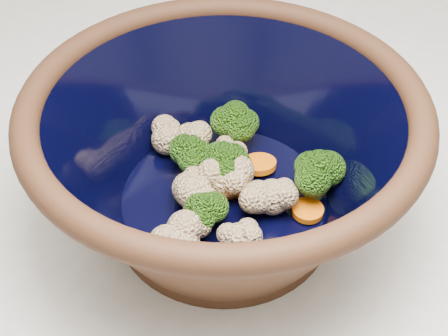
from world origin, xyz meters
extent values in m
cylinder|color=black|center=(-0.09, 0.03, 0.91)|extent=(0.20, 0.20, 0.01)
torus|color=black|center=(-0.09, 0.03, 1.04)|extent=(0.34, 0.34, 0.02)
cylinder|color=black|center=(-0.09, 0.03, 0.93)|extent=(0.19, 0.19, 0.00)
cylinder|color=#608442|center=(-0.08, 0.04, 0.94)|extent=(0.01, 0.01, 0.02)
ellipsoid|color=#387015|center=(-0.08, 0.04, 0.96)|extent=(0.04, 0.04, 0.03)
cylinder|color=#608442|center=(-0.11, 0.07, 0.94)|extent=(0.01, 0.01, 0.02)
ellipsoid|color=#387015|center=(-0.11, 0.07, 0.96)|extent=(0.04, 0.04, 0.03)
cylinder|color=#608442|center=(-0.01, 0.01, 0.94)|extent=(0.01, 0.01, 0.02)
ellipsoid|color=#387015|center=(-0.01, 0.01, 0.97)|extent=(0.04, 0.04, 0.04)
cylinder|color=#608442|center=(-0.11, -0.01, 0.94)|extent=(0.01, 0.01, 0.02)
ellipsoid|color=#387015|center=(-0.11, -0.01, 0.96)|extent=(0.04, 0.04, 0.03)
cylinder|color=#608442|center=(-0.06, 0.10, 0.94)|extent=(0.01, 0.01, 0.02)
ellipsoid|color=#387015|center=(-0.06, 0.10, 0.97)|extent=(0.04, 0.04, 0.04)
cylinder|color=#608442|center=(-0.08, 0.05, 0.94)|extent=(0.01, 0.01, 0.02)
ellipsoid|color=#387015|center=(-0.08, 0.05, 0.96)|extent=(0.04, 0.04, 0.03)
sphere|color=beige|center=(-0.06, 0.01, 0.95)|extent=(0.03, 0.03, 0.03)
sphere|color=beige|center=(-0.12, 0.03, 0.95)|extent=(0.03, 0.03, 0.03)
sphere|color=beige|center=(-0.10, 0.10, 0.95)|extent=(0.03, 0.03, 0.03)
sphere|color=beige|center=(-0.14, -0.03, 0.95)|extent=(0.03, 0.03, 0.03)
sphere|color=beige|center=(-0.08, 0.05, 0.95)|extent=(0.03, 0.03, 0.03)
sphere|color=beige|center=(-0.05, 0.00, 0.95)|extent=(0.03, 0.03, 0.03)
sphere|color=beige|center=(-0.08, 0.07, 0.95)|extent=(0.03, 0.03, 0.03)
sphere|color=beige|center=(-0.13, 0.10, 0.95)|extent=(0.03, 0.03, 0.03)
sphere|color=beige|center=(-0.13, -0.01, 0.95)|extent=(0.03, 0.03, 0.03)
sphere|color=beige|center=(-0.11, 0.01, 0.95)|extent=(0.03, 0.03, 0.03)
sphere|color=beige|center=(-0.09, -0.03, 0.95)|extent=(0.03, 0.03, 0.03)
sphere|color=beige|center=(-0.09, 0.03, 0.95)|extent=(0.03, 0.03, 0.03)
cylinder|color=orange|center=(-0.02, -0.01, 0.94)|extent=(0.03, 0.03, 0.01)
cylinder|color=orange|center=(-0.09, 0.05, 0.94)|extent=(0.03, 0.03, 0.01)
cylinder|color=orange|center=(-0.10, 0.01, 0.94)|extent=(0.03, 0.03, 0.01)
cylinder|color=orange|center=(-0.08, 0.04, 0.94)|extent=(0.03, 0.03, 0.01)
cylinder|color=orange|center=(-0.05, 0.06, 0.94)|extent=(0.03, 0.03, 0.01)
camera|label=1|loc=(-0.19, -0.36, 1.35)|focal=50.00mm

